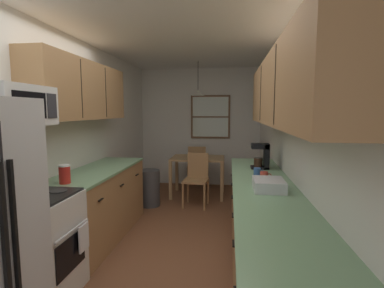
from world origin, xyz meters
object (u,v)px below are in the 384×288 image
object	(u,v)px
mug_spare	(264,176)
storage_canister	(65,174)
mug_by_coffeemaker	(257,172)
dish_rack	(269,185)
trash_bin	(150,188)
coffee_maker	(262,156)
dining_chair_near	(197,177)
dining_chair_far	(197,165)
dining_table	(198,164)
table_serving_bowl	(194,155)
microwave_over_range	(14,106)
stove_range	(36,246)

from	to	relation	value
mug_spare	storage_canister	bearing A→B (deg)	-168.49
mug_by_coffeemaker	dish_rack	bearing A→B (deg)	-84.49
trash_bin	coffee_maker	world-z (taller)	coffee_maker
dining_chair_near	dining_chair_far	bearing A→B (deg)	96.22
dining_table	coffee_maker	size ratio (longest dim) A/B	3.13
dining_chair_far	table_serving_bowl	world-z (taller)	dining_chair_far
dining_chair_near	storage_canister	world-z (taller)	storage_canister
dining_table	dining_chair_near	distance (m)	0.57
dining_chair_near	trash_bin	xyz separation A→B (m)	(-0.80, -0.14, -0.19)
microwave_over_range	stove_range	bearing A→B (deg)	-0.03
coffee_maker	dish_rack	bearing A→B (deg)	-92.95
dining_chair_far	dish_rack	world-z (taller)	dish_rack
mug_by_coffeemaker	mug_spare	size ratio (longest dim) A/B	0.95
storage_canister	stove_range	bearing A→B (deg)	-89.35
trash_bin	coffee_maker	bearing A→B (deg)	-29.69
storage_canister	coffee_maker	bearing A→B (deg)	26.75
stove_range	table_serving_bowl	xyz separation A→B (m)	(0.97, 3.32, 0.31)
mug_spare	table_serving_bowl	size ratio (longest dim) A/B	0.68
trash_bin	mug_by_coffeemaker	xyz separation A→B (m)	(1.66, -1.49, 0.64)
microwave_over_range	storage_canister	world-z (taller)	microwave_over_range
dining_table	dish_rack	distance (m)	2.91
microwave_over_range	dining_chair_far	size ratio (longest dim) A/B	0.71
mug_spare	dish_rack	distance (m)	0.40
dish_rack	mug_spare	bearing A→B (deg)	89.21
stove_range	trash_bin	world-z (taller)	stove_range
microwave_over_range	table_serving_bowl	world-z (taller)	microwave_over_range
dining_chair_near	dining_chair_far	size ratio (longest dim) A/B	1.00
mug_by_coffeemaker	table_serving_bowl	size ratio (longest dim) A/B	0.64
dining_chair_far	table_serving_bowl	xyz separation A→B (m)	(0.01, -0.48, 0.28)
dish_rack	trash_bin	bearing A→B (deg)	130.09
mug_spare	table_serving_bowl	bearing A→B (deg)	113.29
coffee_maker	mug_by_coffeemaker	xyz separation A→B (m)	(-0.11, -0.48, -0.12)
trash_bin	coffee_maker	xyz separation A→B (m)	(1.77, -1.01, 0.75)
microwave_over_range	trash_bin	bearing A→B (deg)	80.88
dining_table	trash_bin	bearing A→B (deg)	-137.30
storage_canister	dish_rack	xyz separation A→B (m)	(2.01, 0.01, -0.05)
dining_table	dining_chair_far	size ratio (longest dim) A/B	1.11
storage_canister	dining_chair_far	bearing A→B (deg)	73.57
dining_table	mug_by_coffeemaker	world-z (taller)	mug_by_coffeemaker
stove_range	coffee_maker	xyz separation A→B (m)	(2.06, 1.53, 0.60)
trash_bin	table_serving_bowl	bearing A→B (deg)	48.90
coffee_maker	dining_table	bearing A→B (deg)	120.73
stove_range	dining_table	world-z (taller)	stove_range
coffee_maker	table_serving_bowl	bearing A→B (deg)	121.34
stove_range	dining_chair_near	size ratio (longest dim) A/B	1.22
dining_chair_near	trash_bin	size ratio (longest dim) A/B	1.44
dining_table	dining_chair_far	world-z (taller)	dining_chair_far
dining_chair_far	mug_spare	size ratio (longest dim) A/B	7.48
mug_spare	dish_rack	world-z (taller)	dish_rack
dining_chair_near	dish_rack	bearing A→B (deg)	-67.10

